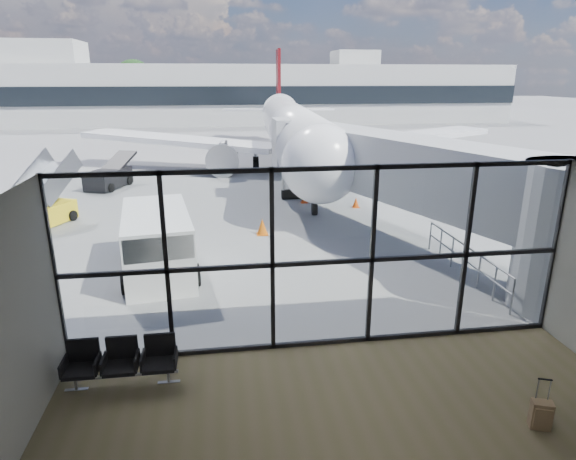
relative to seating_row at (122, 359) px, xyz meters
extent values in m
plane|color=slate|center=(4.59, 40.94, -0.58)|extent=(220.00, 220.00, 0.00)
cube|color=silver|center=(4.59, -3.06, 3.92)|extent=(12.00, 8.00, 0.02)
cube|color=white|center=(4.59, 0.94, 1.67)|extent=(12.00, 0.04, 4.50)
cube|color=black|center=(4.59, 0.94, -0.52)|extent=(12.00, 0.12, 0.10)
cube|color=black|center=(4.59, 0.94, 1.62)|extent=(12.00, 0.12, 0.10)
cube|color=black|center=(4.59, 0.94, 3.86)|extent=(12.00, 0.12, 0.10)
cube|color=black|center=(-1.41, 0.94, 1.67)|extent=(0.10, 0.12, 4.50)
cube|color=black|center=(0.99, 0.94, 1.67)|extent=(0.10, 0.12, 4.50)
cube|color=black|center=(3.39, 0.94, 1.67)|extent=(0.10, 0.12, 4.50)
cube|color=black|center=(5.79, 0.94, 1.67)|extent=(0.10, 0.12, 4.50)
cube|color=black|center=(8.19, 0.94, 1.67)|extent=(0.10, 0.12, 4.50)
cube|color=black|center=(10.59, 0.94, 1.67)|extent=(0.10, 0.12, 4.50)
cylinder|color=#A5A7AA|center=(11.79, 1.94, 1.52)|extent=(2.80, 2.80, 4.20)
cube|color=#A5A7AA|center=(9.14, 8.94, 2.42)|extent=(7.45, 14.81, 2.40)
cube|color=#A5A7AA|center=(6.49, 15.94, 2.42)|extent=(2.60, 2.20, 2.60)
cylinder|color=gray|center=(5.69, 15.94, 0.32)|extent=(0.20, 0.20, 1.80)
cylinder|color=gray|center=(7.29, 15.94, 0.32)|extent=(0.20, 0.20, 1.80)
cylinder|color=black|center=(6.49, 15.94, -0.33)|extent=(1.80, 0.56, 0.56)
cylinder|color=gray|center=(10.19, 1.74, -0.03)|extent=(0.06, 0.06, 1.10)
cylinder|color=gray|center=(10.19, 2.64, -0.03)|extent=(0.06, 0.06, 1.10)
cylinder|color=gray|center=(10.19, 3.54, -0.03)|extent=(0.06, 0.06, 1.10)
cylinder|color=gray|center=(10.19, 4.44, -0.03)|extent=(0.06, 0.06, 1.10)
cylinder|color=gray|center=(10.19, 5.34, -0.03)|extent=(0.06, 0.06, 1.10)
cylinder|color=gray|center=(10.19, 6.24, -0.03)|extent=(0.06, 0.06, 1.10)
cylinder|color=gray|center=(10.19, 7.14, -0.03)|extent=(0.06, 0.06, 1.10)
cylinder|color=gray|center=(10.19, 4.44, 0.50)|extent=(0.06, 5.40, 0.06)
cylinder|color=gray|center=(10.19, 4.44, 0.02)|extent=(0.06, 5.40, 0.06)
cube|color=#B9BAB5|center=(4.59, 62.94, 3.42)|extent=(80.00, 12.00, 8.00)
cube|color=black|center=(4.59, 56.84, 3.42)|extent=(80.00, 0.20, 2.40)
cube|color=#B9BAB5|center=(-20.41, 62.94, 8.92)|extent=(10.00, 8.00, 3.00)
cube|color=#B9BAB5|center=(22.59, 62.94, 8.42)|extent=(6.00, 6.00, 2.00)
cylinder|color=#382619|center=(-28.41, 72.94, 1.13)|extent=(0.50, 0.50, 3.42)
sphere|color=black|center=(-28.41, 72.94, 5.31)|extent=(6.27, 6.27, 6.27)
cylinder|color=#382619|center=(-22.41, 72.94, 0.77)|extent=(0.50, 0.50, 2.70)
sphere|color=black|center=(-22.41, 72.94, 4.07)|extent=(4.95, 4.95, 4.95)
cylinder|color=#382619|center=(-16.41, 72.94, 0.95)|extent=(0.50, 0.50, 3.06)
sphere|color=black|center=(-16.41, 72.94, 4.69)|extent=(5.61, 5.61, 5.61)
cylinder|color=#382619|center=(-10.41, 72.94, 1.13)|extent=(0.50, 0.50, 3.42)
sphere|color=black|center=(-10.41, 72.94, 5.31)|extent=(6.27, 6.27, 6.27)
cube|color=gray|center=(0.00, -0.13, -0.31)|extent=(2.36, 0.10, 0.04)
cube|color=black|center=(-0.81, -0.12, -0.11)|extent=(0.67, 0.63, 0.09)
cube|color=black|center=(-0.80, 0.18, 0.17)|extent=(0.67, 0.08, 0.59)
cube|color=black|center=(0.00, -0.13, -0.11)|extent=(0.67, 0.63, 0.09)
cube|color=black|center=(0.00, 0.17, 0.17)|extent=(0.67, 0.08, 0.59)
cube|color=black|center=(0.80, -0.13, -0.11)|extent=(0.67, 0.63, 0.09)
cube|color=black|center=(0.81, 0.17, 0.17)|extent=(0.67, 0.08, 0.59)
cylinder|color=gray|center=(-0.97, -0.12, -0.45)|extent=(0.06, 0.06, 0.27)
cylinder|color=gray|center=(0.97, -0.14, -0.45)|extent=(0.06, 0.06, 0.27)
cube|color=#8C6F4E|center=(8.07, -2.61, -0.28)|extent=(0.43, 0.34, 0.56)
cube|color=#8C6F4E|center=(8.03, -2.73, -0.28)|extent=(0.31, 0.15, 0.42)
cylinder|color=gray|center=(8.01, -2.48, 0.20)|extent=(0.02, 0.02, 0.47)
cylinder|color=gray|center=(8.20, -2.55, 0.20)|extent=(0.02, 0.02, 0.47)
cube|color=black|center=(8.11, -2.52, 0.43)|extent=(0.24, 0.11, 0.02)
cylinder|color=black|center=(8.01, -2.48, -0.55)|extent=(0.05, 0.07, 0.06)
cylinder|color=black|center=(8.20, -2.55, -0.55)|extent=(0.05, 0.07, 0.06)
cylinder|color=white|center=(7.53, 24.75, 2.24)|extent=(5.31, 28.34, 3.47)
sphere|color=white|center=(6.61, 10.69, 2.24)|extent=(3.47, 3.47, 3.47)
cone|color=white|center=(8.61, 41.15, 2.52)|extent=(3.84, 5.85, 3.47)
cube|color=black|center=(6.65, 11.26, 2.71)|extent=(2.14, 1.26, 0.47)
cube|color=white|center=(-0.37, 26.21, 1.44)|extent=(14.27, 8.19, 1.11)
cylinder|color=black|center=(2.60, 24.13, 0.50)|extent=(2.18, 3.31, 1.97)
cube|color=white|center=(5.58, 40.88, 2.61)|extent=(5.43, 3.03, 0.17)
cube|color=white|center=(15.56, 25.16, 1.44)|extent=(14.44, 6.56, 1.11)
cylinder|color=black|center=(12.34, 23.49, 0.50)|extent=(2.18, 3.31, 1.97)
cube|color=white|center=(11.57, 40.48, 2.61)|extent=(5.35, 2.41, 0.17)
cube|color=#5A0C11|center=(8.61, 41.15, 5.62)|extent=(0.51, 3.58, 5.63)
cylinder|color=gray|center=(6.73, 12.57, 0.08)|extent=(0.19, 0.19, 1.31)
cylinder|color=black|center=(6.73, 12.57, -0.25)|extent=(0.28, 0.67, 0.66)
cylinder|color=black|center=(4.94, 25.39, -0.16)|extent=(0.48, 0.93, 0.90)
cylinder|color=black|center=(10.19, 25.05, -0.16)|extent=(0.48, 0.93, 0.90)
cube|color=white|center=(0.09, 6.41, 0.48)|extent=(2.79, 5.11, 2.11)
cube|color=black|center=(0.35, 4.63, 1.06)|extent=(2.17, 1.54, 0.74)
cylinder|color=black|center=(-0.73, 4.69, -0.21)|extent=(0.37, 0.77, 0.74)
cylinder|color=black|center=(1.36, 4.99, -0.21)|extent=(0.37, 0.77, 0.74)
cylinder|color=black|center=(-1.19, 7.82, -0.21)|extent=(0.37, 0.77, 0.74)
cylinder|color=black|center=(0.90, 8.12, -0.21)|extent=(0.37, 0.77, 0.74)
cube|color=black|center=(-4.33, 20.20, -0.01)|extent=(2.44, 3.44, 1.04)
cube|color=black|center=(-3.90, 21.38, 0.77)|extent=(2.06, 2.87, 1.07)
cylinder|color=black|center=(-5.37, 19.47, -0.32)|extent=(0.37, 0.56, 0.52)
cylinder|color=black|center=(-4.00, 18.97, -0.32)|extent=(0.37, 0.56, 0.52)
cylinder|color=black|center=(-4.66, 21.43, -0.32)|extent=(0.37, 0.56, 0.52)
cylinder|color=black|center=(-3.29, 20.93, -0.32)|extent=(0.37, 0.56, 0.52)
cube|color=yellow|center=(-5.82, 12.64, -0.09)|extent=(2.85, 3.49, 0.87)
cube|color=gray|center=(-5.46, 13.43, 1.16)|extent=(2.41, 2.87, 1.61)
cylinder|color=black|center=(-7.07, 12.01, -0.34)|extent=(0.40, 0.52, 0.48)
cylinder|color=black|center=(-5.49, 11.29, -0.34)|extent=(0.40, 0.52, 0.48)
cylinder|color=black|center=(-6.16, 13.98, -0.34)|extent=(0.40, 0.52, 0.48)
cylinder|color=black|center=(-4.58, 13.26, -0.34)|extent=(0.40, 0.52, 0.48)
cube|color=#CE3B0A|center=(6.66, 14.98, -0.57)|extent=(0.36, 0.36, 0.03)
cone|color=#CE3B0A|center=(6.66, 14.98, -0.32)|extent=(0.34, 0.34, 0.52)
cube|color=#D65D0B|center=(3.96, 9.94, -0.56)|extent=(0.48, 0.48, 0.03)
cone|color=#D65D0B|center=(3.96, 9.94, -0.24)|extent=(0.46, 0.46, 0.69)
cube|color=#D1470B|center=(9.11, 13.66, -0.57)|extent=(0.36, 0.36, 0.03)
cone|color=#D1470B|center=(9.11, 13.66, -0.32)|extent=(0.34, 0.34, 0.52)
camera|label=1|loc=(2.25, -9.43, 5.80)|focal=30.00mm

